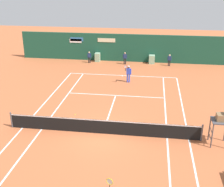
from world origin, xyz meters
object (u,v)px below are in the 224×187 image
(ball_kid_right_post, at_px, (89,56))
(umpire_chair, at_px, (221,120))
(tennis_ball_by_sideline, at_px, (75,114))
(ball_kid_left_post, at_px, (169,59))
(player_on_baseline, at_px, (128,72))
(ball_kid_centre_post, at_px, (125,57))

(ball_kid_right_post, bearing_deg, umpire_chair, 122.79)
(tennis_ball_by_sideline, bearing_deg, ball_kid_left_post, 62.00)
(player_on_baseline, xyz_separation_m, ball_kid_left_post, (3.98, 5.93, -0.20))
(umpire_chair, bearing_deg, player_on_baseline, 31.53)
(umpire_chair, distance_m, ball_kid_centre_post, 17.50)
(umpire_chair, relative_size, player_on_baseline, 1.31)
(player_on_baseline, bearing_deg, umpire_chair, 124.29)
(tennis_ball_by_sideline, bearing_deg, umpire_chair, -15.77)
(ball_kid_left_post, distance_m, ball_kid_right_post, 8.93)
(umpire_chair, distance_m, player_on_baseline, 11.82)
(umpire_chair, xyz_separation_m, ball_kid_right_post, (-11.13, 15.99, -0.83))
(umpire_chair, height_order, ball_kid_left_post, umpire_chair)
(ball_kid_centre_post, bearing_deg, player_on_baseline, 94.79)
(ball_kid_centre_post, xyz_separation_m, tennis_ball_by_sideline, (-2.22, -13.36, -0.75))
(player_on_baseline, distance_m, ball_kid_right_post, 7.73)
(umpire_chair, xyz_separation_m, tennis_ball_by_sideline, (-9.30, 2.63, -1.55))
(umpire_chair, xyz_separation_m, ball_kid_centre_post, (-7.08, 15.99, -0.80))
(player_on_baseline, bearing_deg, ball_kid_left_post, -121.10)
(umpire_chair, distance_m, ball_kid_right_post, 19.50)
(umpire_chair, bearing_deg, ball_kid_left_post, 7.83)
(umpire_chair, relative_size, ball_kid_right_post, 1.82)
(ball_kid_left_post, distance_m, tennis_ball_by_sideline, 15.15)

